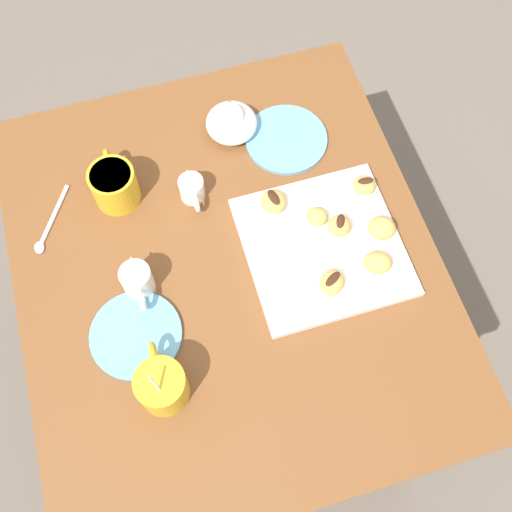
{
  "coord_description": "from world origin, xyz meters",
  "views": [
    {
      "loc": [
        -0.49,
        0.09,
        1.85
      ],
      "look_at": [
        -0.01,
        -0.06,
        0.75
      ],
      "focal_mm": 43.1,
      "sensor_mm": 36.0,
      "label": 1
    }
  ],
  "objects_px": {
    "coffee_mug_mustard_right": "(114,184)",
    "beignet_4": "(364,185)",
    "dining_table": "(229,289)",
    "beignet_0": "(317,217)",
    "saucer_sky_right": "(136,335)",
    "beignet_3": "(378,263)",
    "ice_cream_bowl": "(231,122)",
    "beignet_2": "(332,283)",
    "beignet_5": "(273,202)",
    "pastry_plate_square": "(323,247)",
    "cream_pitcher_white": "(137,280)",
    "saucer_sky_left": "(286,139)",
    "chocolate_sauce_pitcher": "(192,188)",
    "beignet_6": "(382,228)",
    "beignet_1": "(339,225)",
    "coffee_mug_mustard_left": "(162,385)"
  },
  "relations": [
    {
      "from": "chocolate_sauce_pitcher",
      "to": "beignet_6",
      "type": "distance_m",
      "value": 0.39
    },
    {
      "from": "beignet_2",
      "to": "beignet_6",
      "type": "distance_m",
      "value": 0.16
    },
    {
      "from": "coffee_mug_mustard_right",
      "to": "beignet_4",
      "type": "xyz_separation_m",
      "value": [
        -0.14,
        -0.49,
        -0.01
      ]
    },
    {
      "from": "beignet_6",
      "to": "pastry_plate_square",
      "type": "bearing_deg",
      "value": 86.92
    },
    {
      "from": "coffee_mug_mustard_left",
      "to": "beignet_5",
      "type": "height_order",
      "value": "coffee_mug_mustard_left"
    },
    {
      "from": "pastry_plate_square",
      "to": "cream_pitcher_white",
      "type": "distance_m",
      "value": 0.37
    },
    {
      "from": "beignet_4",
      "to": "cream_pitcher_white",
      "type": "bearing_deg",
      "value": 98.83
    },
    {
      "from": "saucer_sky_left",
      "to": "beignet_6",
      "type": "xyz_separation_m",
      "value": [
        -0.28,
        -0.11,
        0.03
      ]
    },
    {
      "from": "dining_table",
      "to": "coffee_mug_mustard_left",
      "type": "xyz_separation_m",
      "value": [
        -0.21,
        0.18,
        0.18
      ]
    },
    {
      "from": "chocolate_sauce_pitcher",
      "to": "coffee_mug_mustard_left",
      "type": "bearing_deg",
      "value": 158.58
    },
    {
      "from": "saucer_sky_right",
      "to": "beignet_3",
      "type": "xyz_separation_m",
      "value": [
        -0.0,
        -0.48,
        0.03
      ]
    },
    {
      "from": "chocolate_sauce_pitcher",
      "to": "beignet_4",
      "type": "distance_m",
      "value": 0.35
    },
    {
      "from": "dining_table",
      "to": "ice_cream_bowl",
      "type": "height_order",
      "value": "ice_cream_bowl"
    },
    {
      "from": "cream_pitcher_white",
      "to": "beignet_6",
      "type": "xyz_separation_m",
      "value": [
        -0.03,
        -0.49,
        -0.01
      ]
    },
    {
      "from": "coffee_mug_mustard_right",
      "to": "ice_cream_bowl",
      "type": "bearing_deg",
      "value": -71.91
    },
    {
      "from": "dining_table",
      "to": "ice_cream_bowl",
      "type": "distance_m",
      "value": 0.36
    },
    {
      "from": "cream_pitcher_white",
      "to": "beignet_0",
      "type": "height_order",
      "value": "cream_pitcher_white"
    },
    {
      "from": "ice_cream_bowl",
      "to": "beignet_2",
      "type": "relative_size",
      "value": 2.05
    },
    {
      "from": "pastry_plate_square",
      "to": "coffee_mug_mustard_left",
      "type": "relative_size",
      "value": 2.32
    },
    {
      "from": "beignet_4",
      "to": "beignet_5",
      "type": "distance_m",
      "value": 0.19
    },
    {
      "from": "pastry_plate_square",
      "to": "beignet_1",
      "type": "height_order",
      "value": "beignet_1"
    },
    {
      "from": "beignet_0",
      "to": "beignet_5",
      "type": "height_order",
      "value": "beignet_5"
    },
    {
      "from": "saucer_sky_left",
      "to": "beignet_4",
      "type": "relative_size",
      "value": 3.85
    },
    {
      "from": "pastry_plate_square",
      "to": "saucer_sky_right",
      "type": "distance_m",
      "value": 0.4
    },
    {
      "from": "saucer_sky_right",
      "to": "beignet_5",
      "type": "xyz_separation_m",
      "value": [
        0.19,
        -0.33,
        0.03
      ]
    },
    {
      "from": "beignet_2",
      "to": "beignet_4",
      "type": "height_order",
      "value": "beignet_2"
    },
    {
      "from": "saucer_sky_left",
      "to": "beignet_2",
      "type": "height_order",
      "value": "beignet_2"
    },
    {
      "from": "chocolate_sauce_pitcher",
      "to": "beignet_3",
      "type": "xyz_separation_m",
      "value": [
        -0.27,
        -0.3,
        0.0
      ]
    },
    {
      "from": "dining_table",
      "to": "beignet_0",
      "type": "height_order",
      "value": "beignet_0"
    },
    {
      "from": "coffee_mug_mustard_left",
      "to": "beignet_1",
      "type": "bearing_deg",
      "value": -62.4
    },
    {
      "from": "coffee_mug_mustard_right",
      "to": "beignet_1",
      "type": "distance_m",
      "value": 0.46
    },
    {
      "from": "beignet_4",
      "to": "saucer_sky_right",
      "type": "bearing_deg",
      "value": 108.02
    },
    {
      "from": "pastry_plate_square",
      "to": "beignet_4",
      "type": "distance_m",
      "value": 0.16
    },
    {
      "from": "saucer_sky_right",
      "to": "saucer_sky_left",
      "type": "bearing_deg",
      "value": -50.04
    },
    {
      "from": "pastry_plate_square",
      "to": "beignet_2",
      "type": "xyz_separation_m",
      "value": [
        -0.09,
        0.02,
        0.02
      ]
    },
    {
      "from": "dining_table",
      "to": "beignet_1",
      "type": "height_order",
      "value": "beignet_1"
    },
    {
      "from": "coffee_mug_mustard_right",
      "to": "beignet_6",
      "type": "xyz_separation_m",
      "value": [
        -0.24,
        -0.49,
        -0.01
      ]
    },
    {
      "from": "cream_pitcher_white",
      "to": "saucer_sky_left",
      "type": "bearing_deg",
      "value": -56.7
    },
    {
      "from": "beignet_5",
      "to": "coffee_mug_mustard_left",
      "type": "bearing_deg",
      "value": 135.23
    },
    {
      "from": "cream_pitcher_white",
      "to": "beignet_1",
      "type": "distance_m",
      "value": 0.41
    },
    {
      "from": "coffee_mug_mustard_right",
      "to": "cream_pitcher_white",
      "type": "height_order",
      "value": "coffee_mug_mustard_right"
    },
    {
      "from": "coffee_mug_mustard_right",
      "to": "beignet_5",
      "type": "relative_size",
      "value": 2.4
    },
    {
      "from": "ice_cream_bowl",
      "to": "beignet_0",
      "type": "distance_m",
      "value": 0.29
    },
    {
      "from": "chocolate_sauce_pitcher",
      "to": "beignet_6",
      "type": "bearing_deg",
      "value": -120.43
    },
    {
      "from": "pastry_plate_square",
      "to": "ice_cream_bowl",
      "type": "relative_size",
      "value": 2.75
    },
    {
      "from": "chocolate_sauce_pitcher",
      "to": "ice_cream_bowl",
      "type": "bearing_deg",
      "value": -42.44
    },
    {
      "from": "coffee_mug_mustard_right",
      "to": "beignet_4",
      "type": "height_order",
      "value": "coffee_mug_mustard_right"
    },
    {
      "from": "coffee_mug_mustard_left",
      "to": "beignet_5",
      "type": "relative_size",
      "value": 2.4
    },
    {
      "from": "dining_table",
      "to": "saucer_sky_left",
      "type": "xyz_separation_m",
      "value": [
        0.25,
        -0.2,
        0.14
      ]
    },
    {
      "from": "coffee_mug_mustard_right",
      "to": "saucer_sky_left",
      "type": "relative_size",
      "value": 0.74
    }
  ]
}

